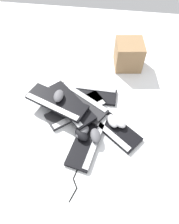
{
  "coord_description": "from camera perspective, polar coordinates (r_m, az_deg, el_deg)",
  "views": [
    {
      "loc": [
        0.1,
        -0.77,
        1.17
      ],
      "look_at": [
        -0.01,
        0.04,
        0.06
      ],
      "focal_mm": 32.0,
      "sensor_mm": 36.0,
      "label": 1
    }
  ],
  "objects": [
    {
      "name": "keyboard_0",
      "position": [
        1.38,
        6.01,
        -3.94
      ],
      "size": [
        0.44,
        0.39,
        0.03
      ],
      "color": "black",
      "rests_on": "ground"
    },
    {
      "name": "keyboard_6",
      "position": [
        1.4,
        -9.46,
        2.81
      ],
      "size": [
        0.46,
        0.3,
        0.03
      ],
      "color": "black",
      "rests_on": "keyboard_5"
    },
    {
      "name": "keyboard_3",
      "position": [
        1.32,
        -0.32,
        -7.52
      ],
      "size": [
        0.23,
        0.46,
        0.03
      ],
      "color": "black",
      "rests_on": "ground"
    },
    {
      "name": "mouse_2",
      "position": [
        1.36,
        6.67,
        -2.54
      ],
      "size": [
        0.11,
        0.13,
        0.04
      ],
      "primitive_type": "ellipsoid",
      "rotation": [
        0.0,
        0.0,
        5.15
      ],
      "color": "#B7B7BC",
      "rests_on": "keyboard_0"
    },
    {
      "name": "mouse_1",
      "position": [
        1.36,
        8.47,
        -2.83
      ],
      "size": [
        0.12,
        0.12,
        0.04
      ],
      "primitive_type": "ellipsoid",
      "rotation": [
        0.0,
        0.0,
        5.48
      ],
      "color": "#B7B7BC",
      "rests_on": "keyboard_0"
    },
    {
      "name": "mouse_6",
      "position": [
        1.52,
        -11.28,
        2.74
      ],
      "size": [
        0.11,
        0.13,
        0.04
      ],
      "primitive_type": "ellipsoid",
      "rotation": [
        0.0,
        0.0,
        2.09
      ],
      "color": "black",
      "rests_on": "ground"
    },
    {
      "name": "keyboard_1",
      "position": [
        1.55,
        -0.48,
        5.16
      ],
      "size": [
        0.44,
        0.16,
        0.03
      ],
      "color": "black",
      "rests_on": "ground"
    },
    {
      "name": "keyboard_5",
      "position": [
        1.42,
        -5.89,
        2.38
      ],
      "size": [
        0.42,
        0.41,
        0.03
      ],
      "color": "black",
      "rests_on": "keyboard_4"
    },
    {
      "name": "ground_plane",
      "position": [
        1.41,
        0.32,
        -2.75
      ],
      "size": [
        3.2,
        3.2,
        0.0
      ],
      "primitive_type": "plane",
      "color": "white"
    },
    {
      "name": "mouse_0",
      "position": [
        1.29,
        1.75,
        -6.78
      ],
      "size": [
        0.1,
        0.12,
        0.04
      ],
      "primitive_type": "ellipsoid",
      "rotation": [
        0.0,
        0.0,
        5.01
      ],
      "color": "#4C4C51",
      "rests_on": "keyboard_3"
    },
    {
      "name": "mouse_3",
      "position": [
        1.31,
        -2.06,
        -5.66
      ],
      "size": [
        0.11,
        0.13,
        0.04
      ],
      "primitive_type": "ellipsoid",
      "rotation": [
        0.0,
        0.0,
        4.19
      ],
      "color": "#4C4C51",
      "rests_on": "keyboard_3"
    },
    {
      "name": "cable_0",
      "position": [
        1.33,
        -2.37,
        -7.64
      ],
      "size": [
        0.28,
        0.73,
        0.01
      ],
      "color": "black",
      "rests_on": "ground"
    },
    {
      "name": "keyboard_4",
      "position": [
        1.46,
        -2.98,
        2.93
      ],
      "size": [
        0.45,
        0.36,
        0.03
      ],
      "color": "#232326",
      "rests_on": "keyboard_2"
    },
    {
      "name": "cardboard_box",
      "position": [
        1.77,
        11.1,
        15.82
      ],
      "size": [
        0.25,
        0.25,
        0.22
      ],
      "primitive_type": "cube",
      "rotation": [
        0.0,
        0.0,
        0.14
      ],
      "color": "olive",
      "rests_on": "ground"
    },
    {
      "name": "keyboard_2",
      "position": [
        1.45,
        -3.84,
        0.66
      ],
      "size": [
        0.43,
        0.4,
        0.03
      ],
      "color": "#232326",
      "rests_on": "ground"
    },
    {
      "name": "mouse_4",
      "position": [
        1.39,
        -8.83,
        4.6
      ],
      "size": [
        0.07,
        0.11,
        0.04
      ],
      "primitive_type": "ellipsoid",
      "rotation": [
        0.0,
        0.0,
        1.61
      ],
      "color": "#4C4C51",
      "rests_on": "keyboard_6"
    },
    {
      "name": "mouse_5",
      "position": [
        1.3,
        -2.31,
        -6.47
      ],
      "size": [
        0.13,
        0.12,
        0.04
      ],
      "primitive_type": "ellipsoid",
      "rotation": [
        0.0,
        0.0,
        5.54
      ],
      "color": "black",
      "rests_on": "keyboard_3"
    }
  ]
}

